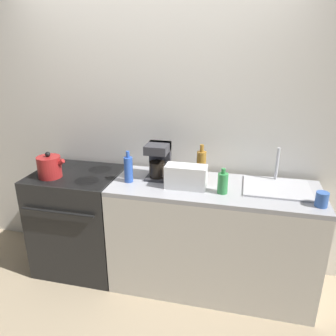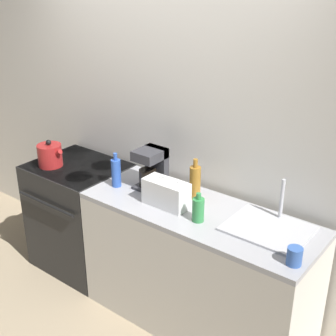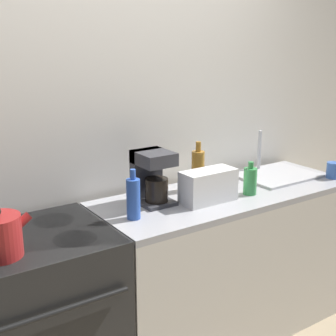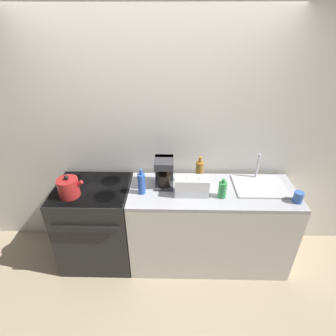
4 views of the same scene
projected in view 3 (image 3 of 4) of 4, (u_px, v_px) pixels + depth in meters
The scene contains 10 objects.
wall_back at pixel (110, 131), 2.67m from camera, with size 8.00×0.05×2.60m.
stove at pixel (37, 324), 2.26m from camera, with size 0.74×0.67×0.93m.
counter_block at pixel (226, 262), 2.91m from camera, with size 1.64×0.61×0.93m.
toaster at pixel (208, 186), 2.58m from camera, with size 0.32×0.14×0.18m.
coffee_maker at pixel (152, 175), 2.56m from camera, with size 0.18×0.22×0.29m.
sink_tray at pixel (275, 174), 3.09m from camera, with size 0.50×0.40×0.28m.
bottle_blue at pixel (133, 198), 2.33m from camera, with size 0.07×0.07×0.26m.
bottle_green at pixel (250, 181), 2.71m from camera, with size 0.08×0.08×0.19m.
bottle_amber at pixel (198, 170), 2.79m from camera, with size 0.08×0.08×0.29m.
cup_blue at pixel (333, 170), 3.03m from camera, with size 0.09×0.09×0.10m.
Camera 3 is at (-1.20, -1.68, 1.81)m, focal length 50.00 mm.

